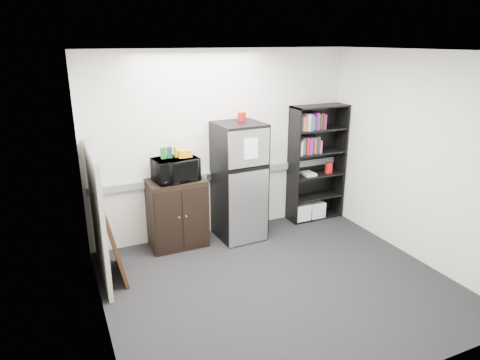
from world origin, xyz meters
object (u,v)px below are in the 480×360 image
at_px(cubicle_partition, 97,215).
at_px(refrigerator, 239,182).
at_px(microwave, 175,169).
at_px(bookshelf, 316,161).
at_px(cabinet, 177,213).

distance_m(cubicle_partition, refrigerator, 2.04).
relative_size(cubicle_partition, refrigerator, 0.95).
xyz_separation_m(cubicle_partition, microwave, (1.09, 0.40, 0.33)).
bearing_deg(bookshelf, cubicle_partition, -171.87).
relative_size(bookshelf, cabinet, 1.89).
xyz_separation_m(cabinet, refrigerator, (0.92, -0.08, 0.37)).
distance_m(cubicle_partition, microwave, 1.21).
height_order(cubicle_partition, microwave, cubicle_partition).
height_order(microwave, refrigerator, refrigerator).
bearing_deg(bookshelf, microwave, -177.98).
relative_size(microwave, refrigerator, 0.34).
bearing_deg(microwave, cabinet, 82.05).
relative_size(bookshelf, cubicle_partition, 1.14).
bearing_deg(refrigerator, bookshelf, 3.07).
distance_m(bookshelf, cabinet, 2.36).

